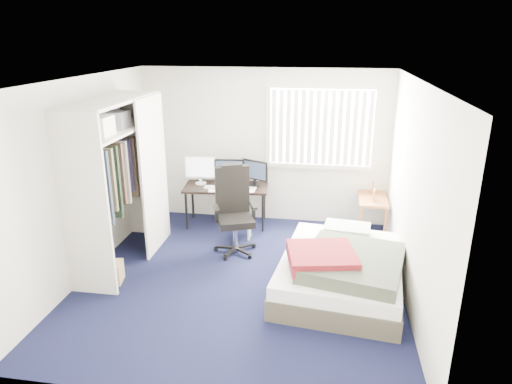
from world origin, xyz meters
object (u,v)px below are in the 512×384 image
object	(u,v)px
office_chair	(234,219)
bed	(341,269)
desk	(226,183)
nightstand	(372,201)

from	to	relation	value
office_chair	bed	bearing A→B (deg)	-30.10
desk	office_chair	distance (m)	1.01
desk	nightstand	distance (m)	2.33
desk	bed	world-z (taller)	desk
desk	nightstand	xyz separation A→B (m)	(2.32, 0.03, -0.18)
desk	office_chair	bearing A→B (deg)	-71.10
desk	nightstand	bearing A→B (deg)	0.75
desk	bed	size ratio (longest dim) A/B	0.67
desk	office_chair	size ratio (longest dim) A/B	1.11
office_chair	nightstand	world-z (taller)	office_chair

